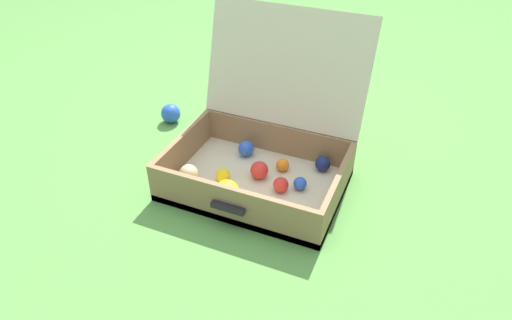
% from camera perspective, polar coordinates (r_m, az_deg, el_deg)
% --- Properties ---
extents(ground_plane, '(16.00, 16.00, 0.00)m').
position_cam_1_polar(ground_plane, '(1.66, 0.12, -1.82)').
color(ground_plane, '#569342').
extents(open_suitcase, '(0.58, 0.56, 0.54)m').
position_cam_1_polar(open_suitcase, '(1.59, 0.91, 1.63)').
color(open_suitcase, beige).
rests_on(open_suitcase, ground).
extents(stray_ball_on_grass, '(0.08, 0.08, 0.08)m').
position_cam_1_polar(stray_ball_on_grass, '(1.98, -10.46, 5.66)').
color(stray_ball_on_grass, blue).
rests_on(stray_ball_on_grass, ground).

